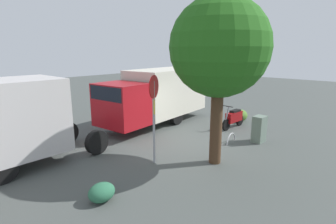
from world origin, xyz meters
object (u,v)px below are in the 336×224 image
street_tree (219,48)px  box_truck_near (155,94)px  motorcycle (234,118)px  stop_sign (154,106)px  utility_cabinet (259,129)px  bike_rack_hoop (231,143)px

street_tree → box_truck_near: bearing=-113.5°
box_truck_near → street_tree: bearing=61.9°
box_truck_near → motorcycle: bearing=116.3°
box_truck_near → stop_sign: stop_sign is taller
utility_cabinet → stop_sign: bearing=-21.8°
street_tree → bike_rack_hoop: street_tree is taller
bike_rack_hoop → stop_sign: bearing=-15.2°
utility_cabinet → bike_rack_hoop: size_ratio=1.31×
motorcycle → utility_cabinet: size_ratio=1.63×
motorcycle → street_tree: (4.20, 1.55, 3.29)m
motorcycle → utility_cabinet: (1.18, 1.80, 0.04)m
bike_rack_hoop → street_tree: bearing=14.5°
box_truck_near → street_tree: 5.86m
box_truck_near → stop_sign: size_ratio=2.79×
box_truck_near → stop_sign: 4.97m
box_truck_near → stop_sign: (3.56, 3.45, 0.42)m
box_truck_near → utility_cabinet: 5.38m
stop_sign → bike_rack_hoop: bearing=164.8°
box_truck_near → motorcycle: 4.11m
motorcycle → bike_rack_hoop: motorcycle is taller
utility_cabinet → bike_rack_hoop: (0.87, -0.80, -0.56)m
motorcycle → utility_cabinet: bearing=59.8°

